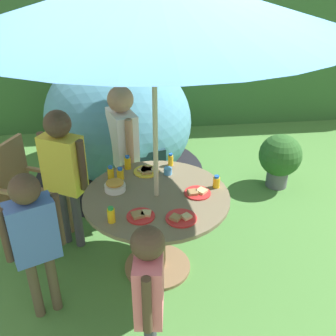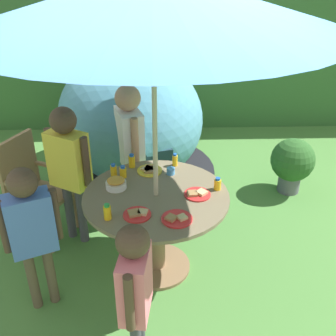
{
  "view_description": "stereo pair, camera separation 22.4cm",
  "coord_description": "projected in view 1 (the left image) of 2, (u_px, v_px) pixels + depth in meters",
  "views": [
    {
      "loc": [
        -0.21,
        -2.58,
        2.42
      ],
      "look_at": [
        0.09,
        0.03,
        0.96
      ],
      "focal_mm": 42.55,
      "sensor_mm": 36.0,
      "label": 1
    },
    {
      "loc": [
        0.01,
        -2.6,
        2.42
      ],
      "look_at": [
        0.09,
        0.03,
        0.96
      ],
      "focal_mm": 42.55,
      "sensor_mm": 36.0,
      "label": 2
    }
  ],
  "objects": [
    {
      "name": "hedge_backdrop",
      "position": [
        135.0,
        50.0,
        5.83
      ],
      "size": [
        9.0,
        0.7,
        2.2
      ],
      "primitive_type": "cube",
      "color": "#33602D",
      "rests_on": "ground_plane"
    },
    {
      "name": "ground_plane",
      "position": [
        158.0,
        268.0,
        3.44
      ],
      "size": [
        10.0,
        10.0,
        0.02
      ],
      "primitive_type": "cube",
      "color": "#477A38"
    },
    {
      "name": "juice_bottle_near_right",
      "position": [
        111.0,
        173.0,
        3.27
      ],
      "size": [
        0.05,
        0.05,
        0.12
      ],
      "color": "yellow",
      "rests_on": "garden_table"
    },
    {
      "name": "wooden_chair",
      "position": [
        24.0,
        191.0,
        3.53
      ],
      "size": [
        0.6,
        0.6,
        0.98
      ],
      "rotation": [
        0.0,
        0.0,
        1.13
      ],
      "color": "#93704C",
      "rests_on": "ground_plane"
    },
    {
      "name": "juice_bottle_near_left",
      "position": [
        128.0,
        163.0,
        3.42
      ],
      "size": [
        0.06,
        0.06,
        0.12
      ],
      "color": "yellow",
      "rests_on": "garden_table"
    },
    {
      "name": "plate_center_front",
      "position": [
        141.0,
        215.0,
        2.82
      ],
      "size": [
        0.2,
        0.2,
        0.03
      ],
      "color": "red",
      "rests_on": "garden_table"
    },
    {
      "name": "plate_far_left",
      "position": [
        181.0,
        218.0,
        2.8
      ],
      "size": [
        0.22,
        0.22,
        0.03
      ],
      "color": "red",
      "rests_on": "garden_table"
    },
    {
      "name": "dome_tent",
      "position": [
        118.0,
        118.0,
        4.58
      ],
      "size": [
        2.46,
        2.46,
        1.42
      ],
      "rotation": [
        0.0,
        0.0,
        0.24
      ],
      "color": "teal",
      "rests_on": "ground_plane"
    },
    {
      "name": "cup_near",
      "position": [
        168.0,
        171.0,
        3.35
      ],
      "size": [
        0.07,
        0.07,
        0.06
      ],
      "primitive_type": "cylinder",
      "color": "#4C99D8",
      "rests_on": "garden_table"
    },
    {
      "name": "juice_bottle_back_edge",
      "position": [
        111.0,
        215.0,
        2.75
      ],
      "size": [
        0.05,
        0.05,
        0.12
      ],
      "color": "yellow",
      "rests_on": "garden_table"
    },
    {
      "name": "plate_far_right",
      "position": [
        146.0,
        171.0,
        3.38
      ],
      "size": [
        0.21,
        0.21,
        0.03
      ],
      "color": "yellow",
      "rests_on": "garden_table"
    },
    {
      "name": "garden_table",
      "position": [
        157.0,
        217.0,
        3.18
      ],
      "size": [
        1.14,
        1.14,
        0.74
      ],
      "color": "brown",
      "rests_on": "ground_plane"
    },
    {
      "name": "plate_mid_left",
      "position": [
        197.0,
        193.0,
        3.09
      ],
      "size": [
        0.21,
        0.21,
        0.03
      ],
      "color": "red",
      "rests_on": "garden_table"
    },
    {
      "name": "juice_bottle_mid_right",
      "position": [
        216.0,
        182.0,
        3.15
      ],
      "size": [
        0.06,
        0.06,
        0.1
      ],
      "color": "yellow",
      "rests_on": "garden_table"
    },
    {
      "name": "snack_bowl",
      "position": [
        115.0,
        186.0,
        3.12
      ],
      "size": [
        0.17,
        0.17,
        0.09
      ],
      "color": "white",
      "rests_on": "garden_table"
    },
    {
      "name": "child_in_blue_shirt",
      "position": [
        33.0,
        231.0,
        2.66
      ],
      "size": [
        0.38,
        0.28,
        1.19
      ],
      "rotation": [
        0.0,
        0.0,
        0.4
      ],
      "color": "brown",
      "rests_on": "ground_plane"
    },
    {
      "name": "potted_plant",
      "position": [
        280.0,
        157.0,
        4.45
      ],
      "size": [
        0.48,
        0.48,
        0.63
      ],
      "color": "#595960",
      "rests_on": "ground_plane"
    },
    {
      "name": "child_in_yellow_shirt",
      "position": [
        63.0,
        164.0,
        3.32
      ],
      "size": [
        0.39,
        0.33,
        1.31
      ],
      "rotation": [
        0.0,
        0.0,
        -0.52
      ],
      "color": "#3F3F47",
      "rests_on": "ground_plane"
    },
    {
      "name": "child_in_pink_shirt",
      "position": [
        149.0,
        285.0,
        2.28
      ],
      "size": [
        0.2,
        0.39,
        1.13
      ],
      "rotation": [
        0.0,
        0.0,
        1.43
      ],
      "color": "#3F3F47",
      "rests_on": "ground_plane"
    },
    {
      "name": "juice_bottle_center_back",
      "position": [
        171.0,
        160.0,
        3.47
      ],
      "size": [
        0.05,
        0.05,
        0.11
      ],
      "color": "yellow",
      "rests_on": "garden_table"
    },
    {
      "name": "juice_bottle_front_edge",
      "position": [
        120.0,
        174.0,
        3.27
      ],
      "size": [
        0.06,
        0.06,
        0.1
      ],
      "color": "yellow",
      "rests_on": "garden_table"
    },
    {
      "name": "child_in_white_shirt",
      "position": [
        123.0,
        139.0,
        3.66
      ],
      "size": [
        0.29,
        0.45,
        1.38
      ],
      "rotation": [
        0.0,
        0.0,
        -1.27
      ],
      "color": "#3F3F47",
      "rests_on": "ground_plane"
    }
  ]
}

